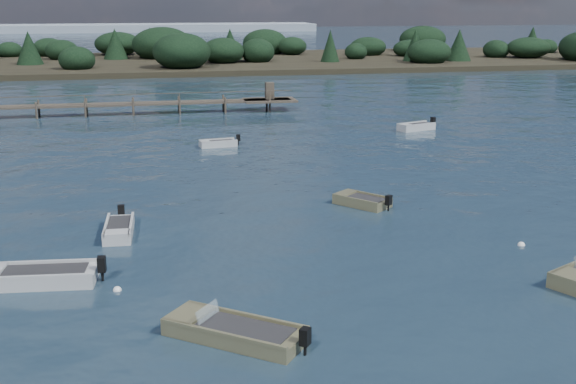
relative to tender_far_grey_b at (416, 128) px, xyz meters
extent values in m
plane|color=#152431|center=(-13.98, 25.04, -0.17)|extent=(400.00, 400.00, 0.00)
cube|color=#A2A7A9|center=(-0.01, 0.00, -0.07)|extent=(3.35, 2.18, 0.73)
cube|color=#A2A7A9|center=(-1.13, -0.38, 0.36)|extent=(1.07, 1.30, 0.15)
cube|color=#232325|center=(0.23, 0.08, 0.28)|extent=(2.33, 1.62, 0.12)
cube|color=#A2A7A9|center=(0.17, -0.53, 0.36)|extent=(2.99, 1.11, 0.15)
cube|color=#A2A7A9|center=(-0.19, 0.53, 0.36)|extent=(2.99, 1.11, 0.15)
cube|color=black|center=(1.68, 0.57, 0.48)|extent=(0.39, 0.43, 0.57)
cylinder|color=black|center=(1.68, 0.57, -0.01)|extent=(0.13, 0.13, 0.57)
cube|color=#A2A7A9|center=(-16.74, -3.67, -0.08)|extent=(2.79, 1.42, 0.62)
cube|color=#A2A7A9|center=(-17.74, -3.81, 0.28)|extent=(0.77, 1.04, 0.12)
cube|color=#232325|center=(-16.53, -3.64, 0.21)|extent=(1.91, 1.09, 0.11)
cube|color=#A2A7A9|center=(-16.67, -4.15, 0.28)|extent=(2.66, 0.47, 0.12)
cube|color=#A2A7A9|center=(-16.80, -3.20, 0.28)|extent=(2.66, 0.47, 0.12)
cube|color=black|center=(-15.22, -3.46, 0.39)|extent=(0.29, 0.33, 0.49)
cylinder|color=black|center=(-15.22, -3.46, -0.04)|extent=(0.10, 0.10, 0.49)
cube|color=#A2A7A9|center=(-23.34, -23.10, -0.08)|extent=(1.37, 3.49, 0.65)
cube|color=#A2A7A9|center=(-23.39, -24.41, 0.31)|extent=(1.14, 0.87, 0.13)
cube|color=#232325|center=(-23.33, -22.83, 0.23)|extent=(1.08, 2.38, 0.11)
cube|color=#A2A7A9|center=(-22.78, -23.13, 0.31)|extent=(0.25, 3.44, 0.13)
cube|color=#A2A7A9|center=(-23.90, -23.08, 0.31)|extent=(0.25, 3.44, 0.13)
cube|color=black|center=(-23.26, -21.18, 0.42)|extent=(0.33, 0.27, 0.51)
cylinder|color=black|center=(-23.26, -21.18, -0.03)|extent=(0.10, 0.10, 0.51)
cube|color=#A2A7A9|center=(-26.29, -28.57, -0.06)|extent=(4.65, 2.13, 0.75)
cube|color=#232325|center=(-25.93, -28.61, 0.29)|extent=(3.18, 1.65, 0.13)
cube|color=#A2A7A9|center=(-26.37, -29.36, 0.38)|extent=(4.51, 0.54, 0.15)
cube|color=#A2A7A9|center=(-26.22, -27.78, 0.38)|extent=(4.51, 0.54, 0.15)
cube|color=black|center=(-23.81, -28.80, 0.51)|extent=(0.33, 0.39, 0.59)
cylinder|color=black|center=(-23.81, -28.80, -0.01)|extent=(0.12, 0.12, 0.59)
cube|color=#716D4B|center=(-10.98, -20.70, -0.08)|extent=(2.91, 3.11, 0.64)
cube|color=#716D4B|center=(-11.65, -19.86, 0.29)|extent=(1.45, 1.35, 0.13)
cube|color=#232325|center=(-10.84, -20.87, 0.22)|extent=(2.11, 2.23, 0.11)
cube|color=#716D4B|center=(-11.50, -21.12, 0.29)|extent=(1.86, 2.27, 0.13)
cube|color=#716D4B|center=(-10.45, -20.27, 0.29)|extent=(1.86, 2.27, 0.13)
cube|color=black|center=(-9.97, -21.95, 0.40)|extent=(0.40, 0.39, 0.50)
cylinder|color=black|center=(-9.97, -21.95, -0.03)|extent=(0.13, 0.13, 0.50)
cube|color=#716D4B|center=(-19.47, -34.66, -0.07)|extent=(4.58, 4.07, 0.69)
cube|color=#716D4B|center=(-20.82, -33.61, 0.33)|extent=(1.77, 1.85, 0.14)
cube|color=#232325|center=(-19.18, -34.88, 0.25)|extent=(3.24, 2.92, 0.12)
cube|color=#716D4B|center=(-19.94, -35.27, 0.33)|extent=(3.64, 2.84, 0.14)
cube|color=#716D4B|center=(-18.99, -34.04, 0.33)|extent=(3.64, 2.84, 0.14)
cube|color=black|center=(-17.51, -36.16, 0.45)|extent=(0.42, 0.43, 0.54)
cylinder|color=black|center=(-17.51, -36.16, -0.02)|extent=(0.14, 0.14, 0.54)
cube|color=silver|center=(-20.25, -34.05, 0.56)|extent=(0.85, 1.04, 0.41)
sphere|color=white|center=(-5.99, -28.18, -0.17)|extent=(0.32, 0.32, 0.32)
sphere|color=white|center=(-23.24, -29.89, -0.17)|extent=(0.32, 0.32, 0.32)
cube|color=#473E34|center=(-9.98, 13.04, 0.83)|extent=(5.00, 3.20, 0.18)
cube|color=#473E34|center=(-9.98, 13.04, 1.73)|extent=(0.80, 0.80, 1.60)
cylinder|color=#473E34|center=(-31.45, 12.19, 0.23)|extent=(0.20, 0.20, 2.20)
cylinder|color=#473E34|center=(-31.45, 13.90, 0.23)|extent=(0.20, 0.20, 2.20)
cylinder|color=#473E34|center=(-27.18, 12.19, 0.23)|extent=(0.20, 0.20, 2.20)
cylinder|color=#473E34|center=(-27.18, 13.90, 0.23)|extent=(0.20, 0.20, 2.20)
cylinder|color=#473E34|center=(-22.92, 12.19, 0.23)|extent=(0.20, 0.20, 2.20)
cylinder|color=#473E34|center=(-22.92, 13.90, 0.23)|extent=(0.20, 0.20, 2.20)
cylinder|color=#473E34|center=(-18.65, 12.19, 0.23)|extent=(0.20, 0.20, 2.20)
cylinder|color=#473E34|center=(-18.65, 13.90, 0.23)|extent=(0.20, 0.20, 2.20)
cylinder|color=#473E34|center=(-14.38, 12.19, 0.23)|extent=(0.20, 0.20, 2.20)
cylinder|color=#473E34|center=(-14.38, 13.90, 0.23)|extent=(0.20, 0.20, 2.20)
cylinder|color=#473E34|center=(-10.12, 12.19, 0.23)|extent=(0.20, 0.20, 2.20)
cylinder|color=#473E34|center=(-10.12, 13.90, 0.23)|extent=(0.20, 0.20, 2.20)
cube|color=black|center=(11.02, 65.04, -0.17)|extent=(190.00, 40.00, 1.60)
ellipsoid|color=black|center=(11.02, 65.04, 2.63)|extent=(180.50, 36.00, 4.40)
camera|label=1|loc=(-21.92, -55.51, 10.28)|focal=45.00mm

